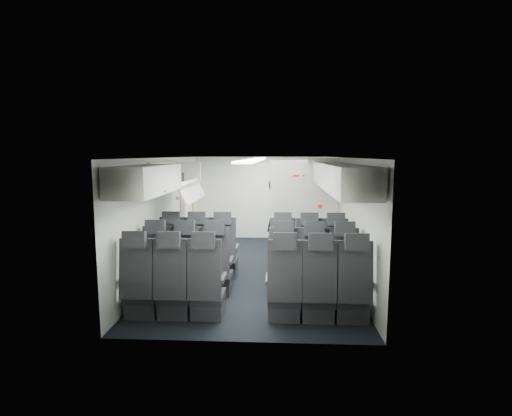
# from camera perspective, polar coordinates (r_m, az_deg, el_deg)

# --- Properties ---
(cabin_shell) EXTENTS (3.41, 6.01, 2.16)m
(cabin_shell) POSITION_cam_1_polar(r_m,az_deg,el_deg) (7.55, -0.16, -0.60)
(cabin_shell) COLOR black
(cabin_shell) RESTS_ON ground
(seat_row_front) EXTENTS (3.33, 0.56, 1.24)m
(seat_row_front) POSITION_cam_1_polar(r_m,az_deg,el_deg) (7.17, -0.40, -6.92)
(seat_row_front) COLOR #232326
(seat_row_front) RESTS_ON cabin_shell
(seat_row_mid) EXTENTS (3.33, 0.56, 1.24)m
(seat_row_mid) POSITION_cam_1_polar(r_m,az_deg,el_deg) (6.31, -0.90, -8.97)
(seat_row_mid) COLOR #232326
(seat_row_mid) RESTS_ON cabin_shell
(seat_row_rear) EXTENTS (3.33, 0.56, 1.24)m
(seat_row_rear) POSITION_cam_1_polar(r_m,az_deg,el_deg) (5.45, -1.56, -11.67)
(seat_row_rear) COLOR #232326
(seat_row_rear) RESTS_ON cabin_shell
(overhead_bin_left_rear) EXTENTS (0.53, 1.80, 0.40)m
(overhead_bin_left_rear) POSITION_cam_1_polar(r_m,az_deg,el_deg) (5.77, -15.37, 3.92)
(overhead_bin_left_rear) COLOR silver
(overhead_bin_left_rear) RESTS_ON cabin_shell
(overhead_bin_left_front_open) EXTENTS (0.64, 1.70, 0.72)m
(overhead_bin_left_front_open) POSITION_cam_1_polar(r_m,az_deg,el_deg) (7.46, -11.42, 3.88)
(overhead_bin_left_front_open) COLOR #9E9E93
(overhead_bin_left_front_open) RESTS_ON cabin_shell
(overhead_bin_right_rear) EXTENTS (0.53, 1.80, 0.40)m
(overhead_bin_right_rear) POSITION_cam_1_polar(r_m,az_deg,el_deg) (5.56, 13.23, 3.87)
(overhead_bin_right_rear) COLOR silver
(overhead_bin_right_rear) RESTS_ON cabin_shell
(overhead_bin_right_front) EXTENTS (0.53, 1.70, 0.40)m
(overhead_bin_right_front) POSITION_cam_1_polar(r_m,az_deg,el_deg) (7.29, 10.82, 4.78)
(overhead_bin_right_front) COLOR silver
(overhead_bin_right_front) RESTS_ON cabin_shell
(bulkhead_partition) EXTENTS (1.40, 0.15, 2.13)m
(bulkhead_partition) POSITION_cam_1_polar(r_m,az_deg,el_deg) (8.36, 6.87, -0.19)
(bulkhead_partition) COLOR silver
(bulkhead_partition) RESTS_ON cabin_shell
(galley_unit) EXTENTS (0.85, 0.52, 1.90)m
(galley_unit) POSITION_cam_1_polar(r_m,az_deg,el_deg) (10.27, 5.99, 0.58)
(galley_unit) COLOR #939399
(galley_unit) RESTS_ON cabin_shell
(boarding_door) EXTENTS (0.12, 1.27, 1.86)m
(boarding_door) POSITION_cam_1_polar(r_m,az_deg,el_deg) (9.33, -9.72, -0.18)
(boarding_door) COLOR silver
(boarding_door) RESTS_ON cabin_shell
(flight_attendant) EXTENTS (0.54, 0.68, 1.64)m
(flight_attendant) POSITION_cam_1_polar(r_m,az_deg,el_deg) (9.26, 2.96, -0.99)
(flight_attendant) COLOR black
(flight_attendant) RESTS_ON ground
(carry_on_bag) EXTENTS (0.36, 0.25, 0.21)m
(carry_on_bag) POSITION_cam_1_polar(r_m,az_deg,el_deg) (7.19, -11.82, 4.13)
(carry_on_bag) COLOR black
(carry_on_bag) RESTS_ON overhead_bin_left_front_open
(papers) EXTENTS (0.20, 0.07, 0.14)m
(papers) POSITION_cam_1_polar(r_m,az_deg,el_deg) (9.18, 4.15, 0.23)
(papers) COLOR white
(papers) RESTS_ON flight_attendant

